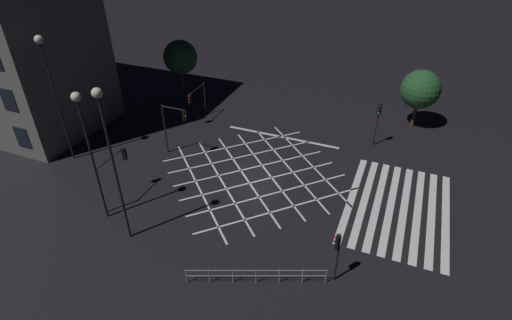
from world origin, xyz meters
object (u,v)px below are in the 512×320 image
at_px(traffic_light_median_north, 175,120).
at_px(street_lamp_west, 48,70).
at_px(traffic_light_se_main, 378,116).
at_px(street_lamp_east, 107,137).
at_px(traffic_light_ne_main, 196,97).
at_px(street_lamp_far, 85,130).
at_px(traffic_light_nw_main, 114,167).
at_px(traffic_light_sw_cross, 337,248).
at_px(street_tree_far, 420,89).
at_px(street_tree_near, 180,57).

xyz_separation_m(traffic_light_median_north, street_lamp_west, (-3.76, 7.85, 4.40)).
height_order(traffic_light_se_main, street_lamp_east, street_lamp_east).
height_order(traffic_light_ne_main, street_lamp_east, street_lamp_east).
height_order(traffic_light_se_main, street_lamp_far, street_lamp_far).
bearing_deg(traffic_light_ne_main, traffic_light_nw_main, 3.20).
xyz_separation_m(traffic_light_sw_cross, street_tree_far, (20.96, -2.82, 1.25)).
height_order(street_lamp_west, street_tree_far, street_lamp_west).
distance_m(traffic_light_ne_main, traffic_light_se_main, 16.46).
bearing_deg(street_lamp_west, traffic_light_nw_main, -111.92).
bearing_deg(traffic_light_nw_main, street_lamp_east, -134.71).
height_order(traffic_light_ne_main, street_lamp_west, street_lamp_west).
distance_m(traffic_light_median_north, street_lamp_far, 9.25).
relative_size(traffic_light_nw_main, street_tree_far, 0.67).
xyz_separation_m(traffic_light_median_north, traffic_light_sw_cross, (-8.11, -14.96, -0.83)).
height_order(street_lamp_east, street_tree_far, street_lamp_east).
distance_m(traffic_light_sw_cross, traffic_light_nw_main, 15.81).
height_order(traffic_light_ne_main, traffic_light_sw_cross, traffic_light_ne_main).
bearing_deg(street_lamp_far, traffic_light_se_main, -43.06).
bearing_deg(traffic_light_sw_cross, street_tree_near, -41.58).
relative_size(traffic_light_se_main, street_tree_near, 0.62).
bearing_deg(street_lamp_east, traffic_light_ne_main, 13.47).
bearing_deg(traffic_light_sw_cross, street_lamp_west, -10.80).
bearing_deg(street_tree_near, traffic_light_sw_cross, -131.58).
distance_m(traffic_light_median_north, street_lamp_west, 9.75).
relative_size(street_lamp_east, street_tree_near, 1.60).
height_order(traffic_light_sw_cross, street_tree_near, street_tree_near).
bearing_deg(traffic_light_ne_main, street_lamp_far, 4.30).
bearing_deg(traffic_light_se_main, street_lamp_east, -36.10).
distance_m(street_tree_near, street_tree_far, 23.32).
relative_size(traffic_light_ne_main, street_lamp_east, 0.34).
distance_m(traffic_light_sw_cross, traffic_light_se_main, 15.86).
xyz_separation_m(street_lamp_west, street_tree_far, (16.61, -25.62, -3.98)).
bearing_deg(traffic_light_ne_main, street_tree_near, -135.97).
bearing_deg(traffic_light_median_north, street_tree_far, 35.85).
distance_m(traffic_light_se_main, street_tree_near, 20.40).
bearing_deg(street_lamp_east, traffic_light_se_main, -36.10).
distance_m(street_lamp_west, street_tree_far, 30.79).
xyz_separation_m(traffic_light_nw_main, street_tree_far, (19.45, -18.55, 0.95)).
height_order(traffic_light_nw_main, street_lamp_east, street_lamp_east).
xyz_separation_m(traffic_light_sw_cross, street_lamp_far, (-0.47, 15.34, 4.25)).
height_order(traffic_light_nw_main, street_tree_near, street_tree_near).
relative_size(traffic_light_sw_cross, traffic_light_se_main, 0.86).
bearing_deg(traffic_light_sw_cross, traffic_light_nw_main, -5.46).
distance_m(street_lamp_east, street_tree_far, 27.53).
xyz_separation_m(traffic_light_median_north, street_lamp_east, (-9.59, -2.24, 4.04)).
height_order(traffic_light_median_north, street_tree_near, street_tree_near).
relative_size(street_lamp_west, street_lamp_far, 1.12).
bearing_deg(street_tree_far, street_tree_near, 97.29).
xyz_separation_m(traffic_light_ne_main, street_lamp_west, (-9.66, 6.37, 5.13)).
distance_m(traffic_light_se_main, traffic_light_nw_main, 21.24).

